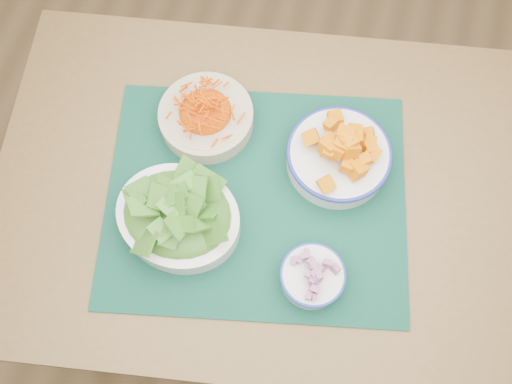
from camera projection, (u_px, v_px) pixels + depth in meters
The scene contains 7 objects.
ground at pixel (322, 277), 1.81m from camera, with size 4.00×4.00×0.00m, color #A78151.
table at pixel (275, 207), 1.21m from camera, with size 1.22×0.92×0.75m.
placemat at pixel (256, 198), 1.10m from camera, with size 0.58×0.47×0.00m, color black.
carrot_bowl at pixel (206, 114), 1.13m from camera, with size 0.22×0.22×0.08m.
squash_bowl at pixel (340, 152), 1.08m from camera, with size 0.23×0.23×0.10m.
lettuce_bowl at pixel (177, 214), 1.03m from camera, with size 0.26×0.23×0.11m.
onion_bowl at pixel (313, 276), 1.02m from camera, with size 0.12×0.12×0.06m.
Camera 1 is at (-0.09, -0.45, 1.78)m, focal length 40.00 mm.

